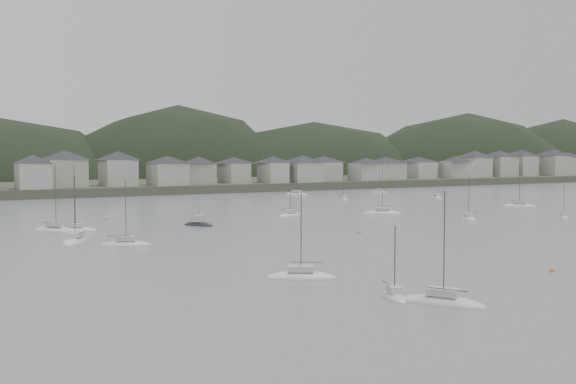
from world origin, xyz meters
TOP-DOWN VIEW (x-y plane):
  - ground at (0.00, 0.00)m, footprint 900.00×900.00m
  - far_shore_land at (0.00, 295.00)m, footprint 900.00×250.00m
  - forested_ridge at (4.83, 269.40)m, footprint 851.55×103.94m
  - waterfront_town at (50.59, 183.34)m, footprint 451.48×28.46m
  - moored_fleet at (-9.35, 55.22)m, footprint 241.09×177.77m
  - motor_launch_far at (-22.61, 71.78)m, footprint 5.65×7.31m
  - mooring_buoys at (-35.36, 58.93)m, footprint 79.91×129.72m

SIDE VIEW (x-z plane):
  - forested_ridge at x=4.83m, z-range -62.57..40.00m
  - ground at x=0.00m, z-range 0.00..0.00m
  - mooring_buoys at x=-35.36m, z-range -0.20..0.50m
  - moored_fleet at x=-9.35m, z-range -6.67..7.02m
  - motor_launch_far at x=-22.61m, z-range -1.54..2.14m
  - far_shore_land at x=0.00m, z-range 0.00..3.00m
  - waterfront_town at x=50.59m, z-range 2.20..15.12m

